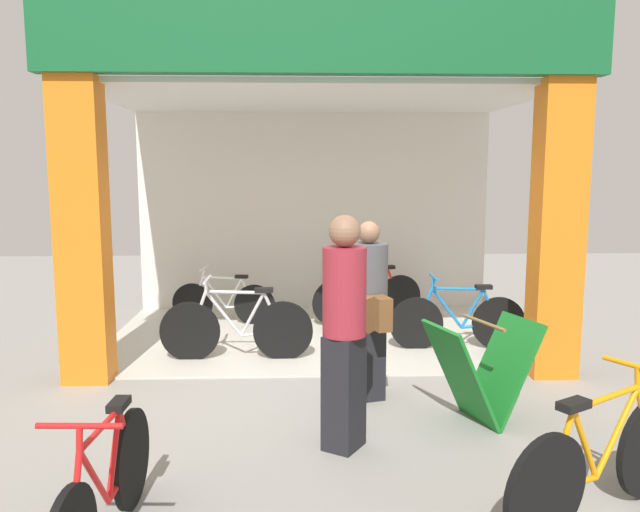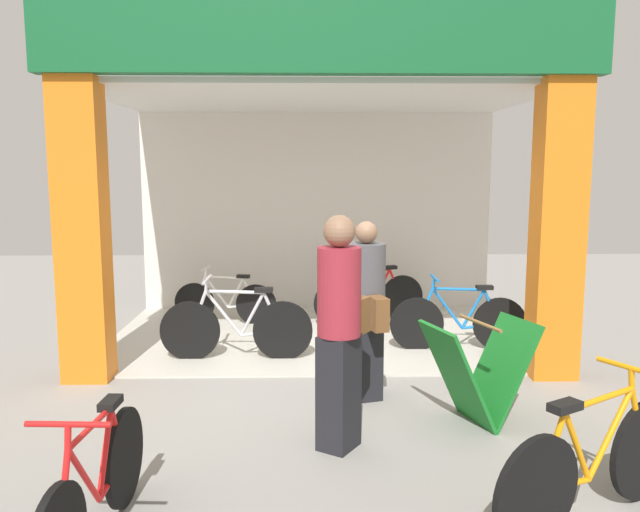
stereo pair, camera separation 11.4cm
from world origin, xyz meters
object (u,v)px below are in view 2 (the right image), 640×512
object	(u,v)px
bicycle_inside_0	(226,302)
bicycle_parked_1	(96,490)
bicycle_parked_0	(594,464)
pedestrian_1	(340,328)
sandwich_board_sign	(479,372)
bicycle_inside_2	(370,297)
bicycle_inside_1	(459,321)
bicycle_inside_3	(237,327)
pedestrian_0	(366,308)

from	to	relation	value
bicycle_inside_0	bicycle_parked_1	world-z (taller)	bicycle_parked_1
bicycle_parked_0	pedestrian_1	xyz separation A→B (m)	(-1.48, 1.07, 0.57)
sandwich_board_sign	bicycle_inside_2	bearing A→B (deg)	99.26
bicycle_inside_0	bicycle_parked_0	size ratio (longest dim) A/B	0.96
bicycle_inside_1	bicycle_parked_0	xyz separation A→B (m)	(-0.05, -3.63, 0.02)
bicycle_inside_1	bicycle_inside_2	distance (m)	1.63
pedestrian_1	bicycle_inside_1	bearing A→B (deg)	59.01
bicycle_inside_2	sandwich_board_sign	size ratio (longest dim) A/B	1.56
bicycle_parked_0	sandwich_board_sign	size ratio (longest dim) A/B	1.48
bicycle_inside_3	bicycle_parked_0	xyz separation A→B (m)	(2.52, -3.30, -0.00)
bicycle_inside_3	bicycle_inside_1	bearing A→B (deg)	7.20
pedestrian_0	bicycle_parked_1	bearing A→B (deg)	-126.66
bicycle_inside_0	bicycle_inside_3	size ratio (longest dim) A/B	0.84
bicycle_inside_1	pedestrian_0	xyz separation A→B (m)	(-1.24, -1.51, 0.51)
bicycle_parked_0	bicycle_inside_0	bearing A→B (deg)	120.02
bicycle_inside_0	bicycle_inside_2	xyz separation A→B (m)	(2.00, 0.04, 0.04)
bicycle_inside_1	bicycle_inside_3	size ratio (longest dim) A/B	0.94
bicycle_parked_0	pedestrian_0	distance (m)	2.48
bicycle_inside_1	pedestrian_1	size ratio (longest dim) A/B	0.90
bicycle_inside_2	sandwich_board_sign	distance (m)	3.52
bicycle_inside_2	bicycle_inside_3	bearing A→B (deg)	-134.65
bicycle_inside_0	bicycle_inside_2	distance (m)	2.00
bicycle_inside_3	bicycle_parked_1	xyz separation A→B (m)	(-0.40, -3.51, -0.02)
bicycle_parked_0	bicycle_parked_1	world-z (taller)	bicycle_parked_0
bicycle_inside_2	sandwich_board_sign	bearing A→B (deg)	-80.74
bicycle_parked_1	pedestrian_1	world-z (taller)	pedestrian_1
bicycle_inside_2	pedestrian_0	xyz separation A→B (m)	(-0.33, -2.86, 0.50)
bicycle_parked_1	pedestrian_0	size ratio (longest dim) A/B	0.96
bicycle_inside_0	bicycle_parked_0	distance (m)	5.71
pedestrian_0	pedestrian_1	bearing A→B (deg)	-105.83
bicycle_parked_1	sandwich_board_sign	bearing A→B (deg)	33.24
sandwich_board_sign	pedestrian_1	world-z (taller)	pedestrian_1
bicycle_inside_1	bicycle_parked_0	distance (m)	3.63
bicycle_inside_3	pedestrian_1	bearing A→B (deg)	-65.15
bicycle_inside_0	bicycle_inside_3	world-z (taller)	bicycle_inside_3
bicycle_inside_0	pedestrian_0	xyz separation A→B (m)	(1.67, -2.82, 0.54)
bicycle_inside_2	bicycle_inside_0	bearing A→B (deg)	-178.88
bicycle_inside_1	sandwich_board_sign	bearing A→B (deg)	-99.28
bicycle_parked_1	sandwich_board_sign	world-z (taller)	same
sandwich_board_sign	pedestrian_0	size ratio (longest dim) A/B	0.60
pedestrian_0	bicycle_inside_2	bearing A→B (deg)	83.48
bicycle_inside_3	pedestrian_0	world-z (taller)	pedestrian_0
bicycle_inside_1	bicycle_parked_0	world-z (taller)	bicycle_parked_0
bicycle_inside_0	bicycle_parked_1	xyz separation A→B (m)	(-0.06, -5.15, 0.03)
bicycle_inside_1	pedestrian_1	bearing A→B (deg)	-120.99
bicycle_inside_0	bicycle_inside_1	world-z (taller)	bicycle_inside_1
bicycle_inside_1	sandwich_board_sign	xyz separation A→B (m)	(-0.35, -2.12, 0.08)
bicycle_parked_0	pedestrian_0	xyz separation A→B (m)	(-1.18, 2.12, 0.49)
bicycle_inside_0	pedestrian_1	xyz separation A→B (m)	(1.37, -3.88, 0.62)
bicycle_inside_2	bicycle_parked_1	distance (m)	5.59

